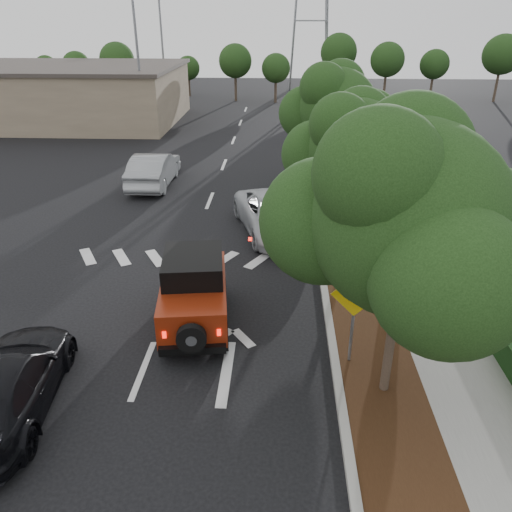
# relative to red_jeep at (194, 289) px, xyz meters

# --- Properties ---
(ground) EXTENTS (120.00, 120.00, 0.00)m
(ground) POSITION_rel_red_jeep_xyz_m (-0.94, -2.19, -0.99)
(ground) COLOR black
(ground) RESTS_ON ground
(curb) EXTENTS (0.20, 70.00, 0.15)m
(curb) POSITION_rel_red_jeep_xyz_m (3.66, 9.81, -0.92)
(curb) COLOR #9E9B93
(curb) RESTS_ON ground
(planting_strip) EXTENTS (1.80, 70.00, 0.12)m
(planting_strip) POSITION_rel_red_jeep_xyz_m (4.66, 9.81, -0.93)
(planting_strip) COLOR black
(planting_strip) RESTS_ON ground
(sidewalk) EXTENTS (2.00, 70.00, 0.12)m
(sidewalk) POSITION_rel_red_jeep_xyz_m (6.56, 9.81, -0.93)
(sidewalk) COLOR gray
(sidewalk) RESTS_ON ground
(hedge) EXTENTS (0.80, 70.00, 0.80)m
(hedge) POSITION_rel_red_jeep_xyz_m (7.96, 9.81, -0.59)
(hedge) COLOR black
(hedge) RESTS_ON ground
(commercial_building) EXTENTS (22.00, 12.00, 4.00)m
(commercial_building) POSITION_rel_red_jeep_xyz_m (-16.94, 27.81, 1.01)
(commercial_building) COLOR #7E6D57
(commercial_building) RESTS_ON ground
(transmission_tower) EXTENTS (7.00, 4.00, 28.00)m
(transmission_tower) POSITION_rel_red_jeep_xyz_m (5.06, 45.81, -0.99)
(transmission_tower) COLOR slate
(transmission_tower) RESTS_ON ground
(street_tree_near) EXTENTS (3.80, 3.80, 5.92)m
(street_tree_near) POSITION_rel_red_jeep_xyz_m (4.66, -2.69, -0.99)
(street_tree_near) COLOR black
(street_tree_near) RESTS_ON ground
(street_tree_mid) EXTENTS (3.20, 3.20, 5.32)m
(street_tree_mid) POSITION_rel_red_jeep_xyz_m (4.66, 4.31, -0.99)
(street_tree_mid) COLOR black
(street_tree_mid) RESTS_ON ground
(street_tree_far) EXTENTS (3.40, 3.40, 5.62)m
(street_tree_far) POSITION_rel_red_jeep_xyz_m (4.66, 10.81, -0.99)
(street_tree_far) COLOR black
(street_tree_far) RESTS_ON ground
(light_pole_a) EXTENTS (2.00, 0.22, 9.00)m
(light_pole_a) POSITION_rel_red_jeep_xyz_m (-7.44, 23.81, -0.99)
(light_pole_a) COLOR slate
(light_pole_a) RESTS_ON ground
(light_pole_b) EXTENTS (2.00, 0.22, 9.00)m
(light_pole_b) POSITION_rel_red_jeep_xyz_m (-8.44, 35.81, -0.99)
(light_pole_b) COLOR slate
(light_pole_b) RESTS_ON ground
(red_jeep) EXTENTS (2.11, 3.95, 1.96)m
(red_jeep) POSITION_rel_red_jeep_xyz_m (0.00, 0.00, 0.00)
(red_jeep) COLOR black
(red_jeep) RESTS_ON ground
(silver_suv_ahead) EXTENTS (3.73, 5.65, 1.44)m
(silver_suv_ahead) POSITION_rel_red_jeep_xyz_m (2.08, 6.29, -0.27)
(silver_suv_ahead) COLOR #B0B3B8
(silver_suv_ahead) RESTS_ON ground
(black_suv_oncoming) EXTENTS (2.42, 4.84, 1.35)m
(black_suv_oncoming) POSITION_rel_red_jeep_xyz_m (-3.39, -3.62, -0.32)
(black_suv_oncoming) COLOR black
(black_suv_oncoming) RESTS_ON ground
(silver_sedan_oncoming) EXTENTS (1.70, 4.86, 1.60)m
(silver_sedan_oncoming) POSITION_rel_red_jeep_xyz_m (-3.95, 11.96, -0.19)
(silver_sedan_oncoming) COLOR #989B9F
(silver_sedan_oncoming) RESTS_ON ground
(parked_suv) EXTENTS (5.12, 3.03, 1.64)m
(parked_suv) POSITION_rel_red_jeep_xyz_m (-8.72, 24.13, -0.18)
(parked_suv) COLOR #989B9F
(parked_suv) RESTS_ON ground
(speed_hump_sign) EXTENTS (1.12, 0.10, 2.39)m
(speed_hump_sign) POSITION_rel_red_jeep_xyz_m (4.00, -1.72, 0.66)
(speed_hump_sign) COLOR slate
(speed_hump_sign) RESTS_ON ground
(terracotta_planter) EXTENTS (0.74, 0.74, 1.30)m
(terracotta_planter) POSITION_rel_red_jeep_xyz_m (5.66, 1.42, -0.12)
(terracotta_planter) COLOR brown
(terracotta_planter) RESTS_ON ground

